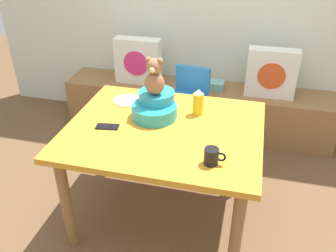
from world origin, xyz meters
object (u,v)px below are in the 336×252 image
(dining_table, at_px, (164,140))
(teddy_bear, at_px, (154,77))
(book_stack, at_px, (213,85))
(dinner_plate_near, at_px, (127,100))
(cell_phone, at_px, (107,127))
(pillow_floral_right, at_px, (271,73))
(infant_seat_teal, at_px, (155,106))
(highchair, at_px, (188,101))
(ketchup_bottle, at_px, (198,102))
(coffee_mug, at_px, (212,156))
(pillow_floral_left, at_px, (138,61))

(dining_table, height_order, teddy_bear, teddy_bear)
(book_stack, height_order, dinner_plate_near, dinner_plate_near)
(teddy_bear, height_order, cell_phone, teddy_bear)
(pillow_floral_right, distance_m, infant_seat_teal, 1.35)
(pillow_floral_right, xyz_separation_m, dining_table, (-0.67, -1.24, -0.04))
(infant_seat_teal, relative_size, dinner_plate_near, 1.65)
(dining_table, xyz_separation_m, highchair, (-0.01, 0.82, -0.12))
(ketchup_bottle, height_order, dinner_plate_near, ketchup_bottle)
(pillow_floral_right, distance_m, cell_phone, 1.67)
(highchair, bearing_deg, dining_table, -89.48)
(infant_seat_teal, bearing_deg, pillow_floral_right, 55.38)
(highchair, bearing_deg, book_stack, 69.60)
(ketchup_bottle, bearing_deg, book_stack, 91.14)
(pillow_floral_right, distance_m, teddy_bear, 1.39)
(teddy_bear, distance_m, cell_phone, 0.43)
(teddy_bear, distance_m, coffee_mug, 0.66)
(dining_table, height_order, dinner_plate_near, dinner_plate_near)
(dining_table, bearing_deg, highchair, 90.52)
(teddy_bear, bearing_deg, cell_phone, -139.28)
(infant_seat_teal, bearing_deg, teddy_bear, -90.00)
(dining_table, height_order, ketchup_bottle, ketchup_bottle)
(teddy_bear, height_order, coffee_mug, teddy_bear)
(pillow_floral_right, relative_size, cell_phone, 3.06)
(book_stack, bearing_deg, cell_phone, -110.54)
(book_stack, distance_m, infant_seat_teal, 1.20)
(ketchup_bottle, bearing_deg, highchair, 107.04)
(book_stack, height_order, cell_phone, cell_phone)
(book_stack, height_order, highchair, highchair)
(dining_table, bearing_deg, pillow_floral_left, 115.35)
(highchair, distance_m, ketchup_bottle, 0.69)
(dining_table, xyz_separation_m, dinner_plate_near, (-0.35, 0.29, 0.11))
(infant_seat_teal, distance_m, ketchup_bottle, 0.29)
(book_stack, distance_m, highchair, 0.47)
(pillow_floral_left, relative_size, teddy_bear, 1.76)
(book_stack, xyz_separation_m, dining_table, (-0.16, -1.26, 0.14))
(dining_table, relative_size, cell_phone, 8.55)
(dining_table, bearing_deg, infant_seat_teal, 126.53)
(infant_seat_teal, bearing_deg, ketchup_bottle, 19.07)
(pillow_floral_right, relative_size, teddy_bear, 1.76)
(teddy_bear, relative_size, coffee_mug, 2.08)
(highchair, bearing_deg, cell_phone, -110.60)
(book_stack, height_order, ketchup_bottle, ketchup_bottle)
(pillow_floral_left, xyz_separation_m, dining_table, (0.59, -1.24, -0.04))
(coffee_mug, bearing_deg, pillow_floral_right, 78.19)
(teddy_bear, relative_size, dinner_plate_near, 1.25)
(teddy_bear, bearing_deg, pillow_floral_left, 113.86)
(teddy_bear, bearing_deg, infant_seat_teal, 90.00)
(pillow_floral_left, height_order, cell_phone, pillow_floral_left)
(pillow_floral_right, height_order, dining_table, pillow_floral_right)
(highchair, xyz_separation_m, teddy_bear, (-0.09, -0.69, 0.50))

